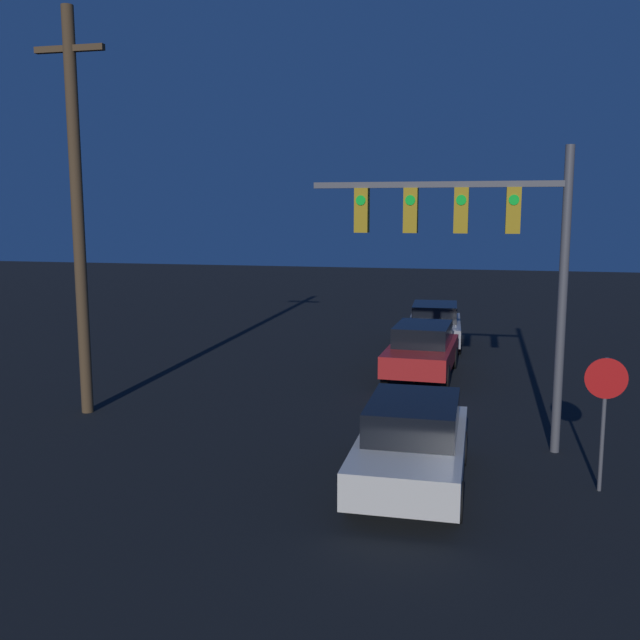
# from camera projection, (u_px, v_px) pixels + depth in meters

# --- Properties ---
(car_near) EXTENTS (1.89, 4.19, 1.51)m
(car_near) POSITION_uv_depth(u_px,v_px,m) (412.00, 442.00, 12.58)
(car_near) COLOR beige
(car_near) RESTS_ON ground_plane
(car_mid) EXTENTS (2.00, 4.25, 1.51)m
(car_mid) POSITION_uv_depth(u_px,v_px,m) (422.00, 349.00, 21.00)
(car_mid) COLOR #B21E1E
(car_mid) RESTS_ON ground_plane
(car_far) EXTENTS (2.02, 4.27, 1.51)m
(car_far) POSITION_uv_depth(u_px,v_px,m) (434.00, 324.00, 25.58)
(car_far) COLOR #99999E
(car_far) RESTS_ON ground_plane
(traffic_signal_mast) EXTENTS (5.09, 0.30, 6.08)m
(traffic_signal_mast) POSITION_uv_depth(u_px,v_px,m) (480.00, 240.00, 14.14)
(traffic_signal_mast) COLOR #4C4C51
(traffic_signal_mast) RESTS_ON ground_plane
(stop_sign) EXTENTS (0.71, 0.07, 2.37)m
(stop_sign) POSITION_uv_depth(u_px,v_px,m) (605.00, 399.00, 12.17)
(stop_sign) COLOR #4C4C51
(stop_sign) RESTS_ON ground_plane
(utility_pole) EXTENTS (1.71, 0.28, 9.37)m
(utility_pole) POSITION_uv_depth(u_px,v_px,m) (78.00, 210.00, 16.54)
(utility_pole) COLOR #4C3823
(utility_pole) RESTS_ON ground_plane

